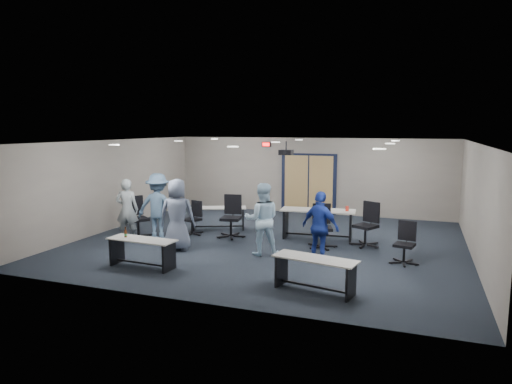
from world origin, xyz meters
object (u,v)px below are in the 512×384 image
(chair_back_b, at_px, (231,217))
(chair_loose_right, at_px, (404,243))
(chair_back_d, at_px, (366,224))
(person_gray, at_px, (127,210))
(person_navy, at_px, (320,227))
(person_lightblue, at_px, (262,219))
(chair_back_a, at_px, (192,218))
(table_front_left, at_px, (142,248))
(person_plaid, at_px, (177,215))
(chair_loose_left, at_px, (138,217))
(table_front_right, at_px, (315,269))
(person_back, at_px, (158,207))
(table_back_left, at_px, (219,214))
(table_back_right, at_px, (318,219))
(chair_back_c, at_px, (322,226))

(chair_back_b, xyz_separation_m, chair_loose_right, (4.67, -0.98, -0.11))
(chair_back_d, xyz_separation_m, person_gray, (-6.21, -1.55, 0.27))
(chair_loose_right, xyz_separation_m, person_navy, (-1.83, -0.47, 0.34))
(chair_back_d, distance_m, person_lightblue, 2.83)
(person_lightblue, bearing_deg, chair_back_a, -46.60)
(chair_loose_right, distance_m, person_navy, 1.92)
(person_navy, bearing_deg, table_front_left, 48.42)
(chair_loose_right, distance_m, person_plaid, 5.48)
(chair_back_d, relative_size, chair_loose_left, 1.00)
(chair_back_a, bearing_deg, chair_back_b, 22.10)
(chair_back_b, xyz_separation_m, person_navy, (2.84, -1.45, 0.22))
(table_front_left, height_order, chair_back_d, chair_back_d)
(chair_loose_left, relative_size, chair_loose_right, 1.20)
(chair_back_a, xyz_separation_m, person_navy, (4.02, -1.37, 0.33))
(chair_back_b, height_order, person_navy, person_navy)
(table_front_right, height_order, chair_loose_left, chair_loose_left)
(table_front_right, relative_size, person_back, 0.91)
(person_plaid, bearing_deg, table_back_left, -106.95)
(chair_loose_left, relative_size, person_plaid, 0.64)
(person_plaid, relative_size, person_lightblue, 1.03)
(person_gray, bearing_deg, person_navy, 160.82)
(table_back_left, distance_m, person_back, 2.03)
(table_back_right, relative_size, person_back, 1.14)
(person_plaid, bearing_deg, person_gray, -30.71)
(chair_back_a, bearing_deg, chair_loose_left, -127.51)
(table_front_left, height_order, person_lightblue, person_lightblue)
(person_plaid, bearing_deg, person_lightblue, 171.08)
(chair_back_c, xyz_separation_m, person_back, (-4.44, -0.62, 0.36))
(chair_back_d, distance_m, chair_loose_left, 6.21)
(table_front_left, height_order, person_gray, person_gray)
(person_navy, bearing_deg, table_back_right, -53.73)
(table_front_right, bearing_deg, table_front_left, -171.52)
(table_back_right, bearing_deg, chair_back_a, -173.50)
(person_lightblue, bearing_deg, chair_back_d, -163.86)
(person_navy, height_order, person_back, person_back)
(chair_back_a, relative_size, person_gray, 0.57)
(table_front_left, height_order, chair_back_b, chair_back_b)
(person_plaid, bearing_deg, person_back, -54.59)
(chair_back_a, xyz_separation_m, person_gray, (-1.37, -1.15, 0.36))
(chair_back_d, height_order, chair_loose_right, chair_back_d)
(table_front_right, bearing_deg, person_back, 164.18)
(person_navy, bearing_deg, person_lightblue, 18.72)
(chair_back_d, bearing_deg, table_back_left, -158.25)
(table_front_right, height_order, person_lightblue, person_lightblue)
(chair_back_c, height_order, person_plaid, person_plaid)
(chair_back_a, relative_size, chair_back_b, 0.81)
(table_front_left, bearing_deg, chair_loose_right, 25.11)
(chair_back_d, distance_m, person_navy, 1.97)
(person_plaid, distance_m, person_lightblue, 2.17)
(table_front_right, bearing_deg, person_plaid, 167.43)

